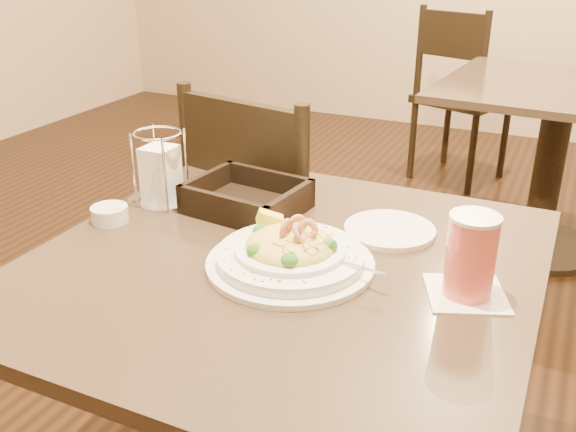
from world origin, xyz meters
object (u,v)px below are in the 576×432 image
at_px(bread_basket, 247,200).
at_px(background_table, 553,140).
at_px(main_table, 284,360).
at_px(drink_glass, 471,257).
at_px(butter_ramekin, 110,214).
at_px(napkin_caddy, 161,173).
at_px(dining_chair_near, 275,240).
at_px(dining_chair_far, 459,91).
at_px(side_plate, 390,230).
at_px(pasta_bowl, 290,253).

bearing_deg(bread_basket, background_table, 71.36).
bearing_deg(main_table, background_table, 78.19).
xyz_separation_m(drink_glass, butter_ramekin, (-0.73, -0.02, -0.05)).
bearing_deg(napkin_caddy, dining_chair_near, 73.00).
bearing_deg(bread_basket, dining_chair_far, 89.42).
bearing_deg(background_table, bread_basket, -108.64).
xyz_separation_m(dining_chair_near, side_plate, (0.39, -0.28, 0.23)).
height_order(background_table, pasta_bowl, pasta_bowl).
bearing_deg(pasta_bowl, dining_chair_far, 93.87).
height_order(dining_chair_far, butter_ramekin, dining_chair_far).
relative_size(pasta_bowl, bread_basket, 1.34).
bearing_deg(main_table, drink_glass, 2.87).
distance_m(dining_chair_far, napkin_caddy, 2.38).
xyz_separation_m(drink_glass, bread_basket, (-0.50, 0.16, -0.05)).
bearing_deg(bread_basket, napkin_caddy, -165.66).
distance_m(main_table, dining_chair_far, 2.48).
xyz_separation_m(pasta_bowl, napkin_caddy, (-0.38, 0.14, 0.04)).
relative_size(background_table, napkin_caddy, 5.79).
relative_size(background_table, bread_basket, 3.82).
relative_size(napkin_caddy, butter_ramekin, 2.19).
relative_size(dining_chair_near, drink_glass, 5.62).
height_order(main_table, background_table, same).
xyz_separation_m(pasta_bowl, side_plate, (0.12, 0.21, -0.02)).
xyz_separation_m(dining_chair_near, bread_basket, (0.08, -0.30, 0.24)).
bearing_deg(dining_chair_near, bread_basket, 116.67).
bearing_deg(bread_basket, pasta_bowl, -44.99).
height_order(bread_basket, napkin_caddy, napkin_caddy).
relative_size(dining_chair_far, napkin_caddy, 5.57).
height_order(napkin_caddy, butter_ramekin, napkin_caddy).
distance_m(dining_chair_near, butter_ramekin, 0.55).
distance_m(background_table, bread_basket, 1.71).
bearing_deg(drink_glass, dining_chair_far, 100.95).
height_order(bread_basket, side_plate, bread_basket).
xyz_separation_m(background_table, bread_basket, (-0.54, -1.61, 0.25)).
bearing_deg(dining_chair_near, side_plate, 156.42).
bearing_deg(napkin_caddy, bread_basket, 14.34).
relative_size(pasta_bowl, napkin_caddy, 2.02).
height_order(dining_chair_far, napkin_caddy, dining_chair_far).
xyz_separation_m(dining_chair_far, pasta_bowl, (0.17, -2.50, 0.25)).
height_order(drink_glass, napkin_caddy, napkin_caddy).
bearing_deg(butter_ramekin, dining_chair_near, 72.36).
relative_size(side_plate, butter_ramekin, 2.40).
height_order(dining_chair_near, pasta_bowl, dining_chair_near).
distance_m(background_table, drink_glass, 1.79).
bearing_deg(side_plate, butter_ramekin, -160.40).
height_order(pasta_bowl, napkin_caddy, napkin_caddy).
relative_size(main_table, drink_glass, 5.44).
relative_size(bread_basket, side_plate, 1.38).
height_order(main_table, side_plate, side_plate).
height_order(dining_chair_far, bread_basket, dining_chair_far).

